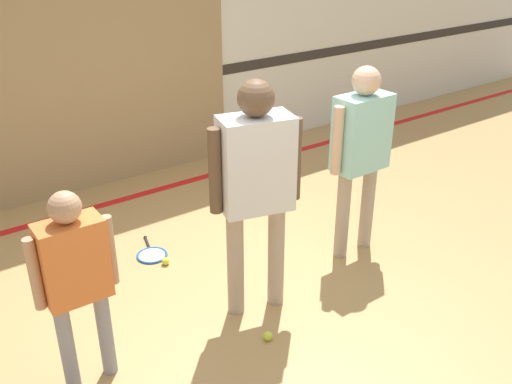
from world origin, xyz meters
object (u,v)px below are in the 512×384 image
Objects in this scene: person_instructor at (256,176)px; tennis_ball_by_spare_racket at (165,261)px; person_student_right at (361,143)px; racket_spare_on_floor at (151,254)px; person_student_left at (75,271)px; tennis_ball_near_instructor at (268,336)px.

tennis_ball_by_spare_racket is at bearing 122.44° from person_instructor.
person_student_right reaches higher than tennis_ball_by_spare_racket.
person_student_left is at bearing 154.67° from racket_spare_on_floor.
person_instructor is at bearing -148.21° from racket_spare_on_floor.
racket_spare_on_floor is at bearing 96.41° from tennis_ball_near_instructor.
person_student_left is 1.56m from tennis_ball_by_spare_racket.
person_student_left is 1.42m from tennis_ball_near_instructor.
tennis_ball_by_spare_racket is at bearing 43.20° from person_student_left.
person_student_right is at bearing 4.57° from person_student_left.
tennis_ball_near_instructor is at bearing -158.13° from racket_spare_on_floor.
person_student_right is 1.91m from tennis_ball_by_spare_racket.
tennis_ball_near_instructor is at bearing -16.95° from person_student_left.
racket_spare_on_floor is (-1.49, 0.95, -1.00)m from person_student_right.
tennis_ball_by_spare_racket is (0.03, -0.20, 0.02)m from racket_spare_on_floor.
person_instructor is 3.55× the size of racket_spare_on_floor.
person_student_right reaches higher than tennis_ball_near_instructor.
tennis_ball_by_spare_racket is at bearing 96.06° from tennis_ball_near_instructor.
tennis_ball_near_instructor and tennis_ball_by_spare_racket have the same top height.
tennis_ball_near_instructor reaches higher than racket_spare_on_floor.
person_student_right is at bearing -107.07° from racket_spare_on_floor.
person_student_left reaches higher than racket_spare_on_floor.
person_instructor is 1.32× the size of person_student_left.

